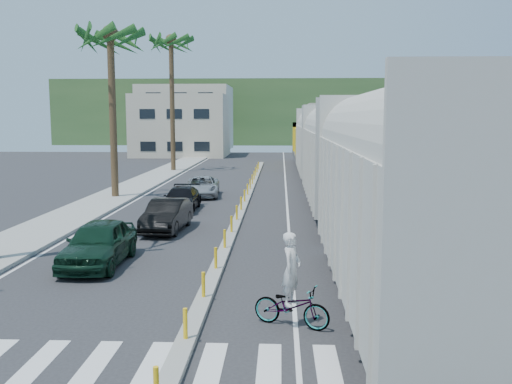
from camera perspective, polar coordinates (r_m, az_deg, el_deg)
ground at (r=14.27m, az=-6.37°, el=-13.41°), size 140.00×140.00×0.00m
sidewalk at (r=39.93m, az=-12.95°, el=0.09°), size 3.00×90.00×0.15m
rails at (r=41.57m, az=6.45°, el=0.46°), size 1.56×100.00×0.06m
median at (r=33.57m, az=-1.15°, el=-1.07°), size 0.45×60.00×0.85m
crosswalk at (r=12.44m, az=-7.84°, el=-16.64°), size 14.00×2.20×0.01m
lane_markings at (r=38.74m, az=-3.85°, el=-0.06°), size 9.42×90.00×0.01m
freight_train at (r=34.92m, az=7.24°, el=3.86°), size 3.00×60.94×5.85m
palm_trees at (r=37.73m, az=-13.79°, el=16.01°), size 3.50×37.20×13.75m
buildings at (r=85.25m, az=-3.28°, el=6.99°), size 38.00×27.00×10.00m
hillside at (r=113.19m, az=1.43°, el=7.94°), size 80.00×20.00×12.00m
car_lead at (r=20.40m, az=-15.46°, el=-4.95°), size 1.89×4.60×1.56m
car_second at (r=25.90m, az=-8.90°, el=-2.32°), size 1.98×4.47×1.42m
car_third at (r=31.43m, az=-7.47°, el=-0.69°), size 1.86×4.45×1.28m
car_rear at (r=36.95m, az=-5.42°, el=0.56°), size 2.91×5.00×1.29m
cyclist at (r=14.10m, az=3.58°, el=-10.48°), size 2.07×2.44×2.34m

